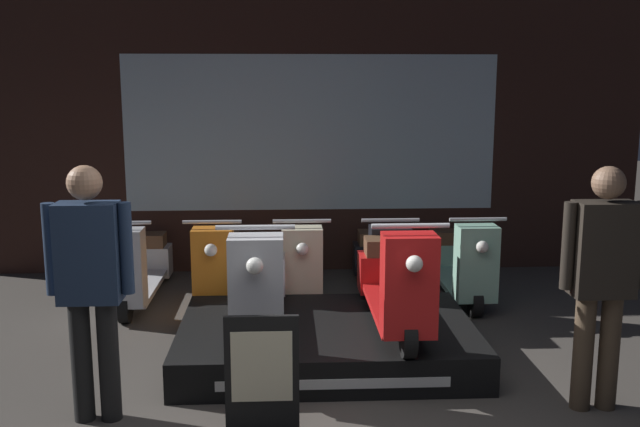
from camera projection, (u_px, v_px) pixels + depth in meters
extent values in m
cube|color=#331E19|center=(311.00, 128.00, 7.85)|extent=(7.41, 0.08, 3.20)
cube|color=silver|center=(311.00, 133.00, 7.82)|extent=(4.07, 0.01, 1.70)
cube|color=black|center=(327.00, 341.00, 5.49)|extent=(2.25, 1.54, 0.28)
cube|color=silver|center=(334.00, 384.00, 4.74)|extent=(1.57, 0.01, 0.07)
cylinder|color=black|center=(257.00, 340.00, 4.73)|extent=(0.09, 0.28, 0.28)
cylinder|color=black|center=(263.00, 281.00, 6.11)|extent=(0.09, 0.28, 0.28)
cube|color=#BCBCC1|center=(261.00, 308.00, 5.42)|extent=(0.34, 1.32, 0.05)
cube|color=#BCBCC1|center=(256.00, 287.00, 4.68)|extent=(0.36, 0.25, 0.69)
cube|color=#BCBCC1|center=(263.00, 274.00, 6.08)|extent=(0.38, 0.29, 0.32)
cube|color=brown|center=(262.00, 248.00, 6.03)|extent=(0.27, 0.27, 0.14)
cylinder|color=silver|center=(255.00, 227.00, 4.60)|extent=(0.51, 0.03, 0.03)
sphere|color=white|center=(255.00, 266.00, 4.47)|extent=(0.11, 0.11, 0.11)
cylinder|color=black|center=(408.00, 337.00, 4.78)|extent=(0.09, 0.28, 0.28)
cylinder|color=black|center=(380.00, 280.00, 6.16)|extent=(0.09, 0.28, 0.28)
cube|color=red|center=(392.00, 306.00, 5.47)|extent=(0.34, 1.32, 0.05)
cube|color=red|center=(409.00, 285.00, 4.73)|extent=(0.36, 0.25, 0.69)
cube|color=red|center=(381.00, 272.00, 6.13)|extent=(0.38, 0.29, 0.32)
cube|color=brown|center=(381.00, 246.00, 6.08)|extent=(0.27, 0.27, 0.14)
cylinder|color=silver|center=(410.00, 226.00, 4.65)|extent=(0.51, 0.03, 0.03)
sphere|color=white|center=(414.00, 264.00, 4.52)|extent=(0.11, 0.11, 0.11)
cylinder|color=black|center=(125.00, 307.00, 6.31)|extent=(0.09, 0.28, 0.28)
cylinder|color=black|center=(154.00, 267.00, 7.69)|extent=(0.09, 0.28, 0.28)
cube|color=#BCBCC1|center=(141.00, 286.00, 7.00)|extent=(0.34, 1.32, 0.05)
cube|color=#BCBCC1|center=(124.00, 268.00, 6.26)|extent=(0.36, 0.25, 0.69)
cube|color=#BCBCC1|center=(153.00, 261.00, 7.65)|extent=(0.38, 0.29, 0.32)
cube|color=brown|center=(152.00, 240.00, 7.60)|extent=(0.27, 0.27, 0.14)
cylinder|color=silver|center=(121.00, 223.00, 6.18)|extent=(0.51, 0.03, 0.03)
sphere|color=white|center=(118.00, 251.00, 6.05)|extent=(0.11, 0.11, 0.11)
cylinder|color=black|center=(214.00, 306.00, 6.34)|extent=(0.09, 0.28, 0.28)
cylinder|color=black|center=(227.00, 266.00, 7.73)|extent=(0.09, 0.28, 0.28)
cube|color=orange|center=(221.00, 285.00, 7.04)|extent=(0.34, 1.32, 0.05)
cube|color=orange|center=(213.00, 266.00, 6.30)|extent=(0.36, 0.25, 0.69)
cube|color=orange|center=(226.00, 260.00, 7.69)|extent=(0.38, 0.29, 0.32)
cube|color=brown|center=(226.00, 239.00, 7.64)|extent=(0.27, 0.27, 0.14)
cylinder|color=silver|center=(212.00, 222.00, 6.22)|extent=(0.51, 0.03, 0.03)
sphere|color=white|center=(211.00, 250.00, 6.09)|extent=(0.11, 0.11, 0.11)
cylinder|color=black|center=(302.00, 305.00, 6.38)|extent=(0.09, 0.28, 0.28)
cylinder|color=black|center=(299.00, 265.00, 7.77)|extent=(0.09, 0.28, 0.28)
cube|color=beige|center=(300.00, 284.00, 7.08)|extent=(0.34, 1.32, 0.05)
cube|color=beige|center=(302.00, 265.00, 6.34)|extent=(0.36, 0.25, 0.69)
cube|color=beige|center=(299.00, 259.00, 7.73)|extent=(0.38, 0.29, 0.32)
cube|color=brown|center=(299.00, 238.00, 7.68)|extent=(0.27, 0.27, 0.14)
cylinder|color=silver|center=(302.00, 221.00, 6.26)|extent=(0.51, 0.03, 0.03)
sphere|color=white|center=(302.00, 249.00, 6.13)|extent=(0.11, 0.11, 0.11)
cylinder|color=black|center=(389.00, 303.00, 6.42)|extent=(0.09, 0.28, 0.28)
cylinder|color=black|center=(370.00, 264.00, 7.80)|extent=(0.09, 0.28, 0.28)
cube|color=black|center=(379.00, 283.00, 7.12)|extent=(0.34, 1.32, 0.05)
cube|color=black|center=(390.00, 264.00, 6.38)|extent=(0.36, 0.25, 0.69)
cube|color=black|center=(371.00, 258.00, 7.77)|extent=(0.38, 0.29, 0.32)
cube|color=brown|center=(371.00, 237.00, 7.72)|extent=(0.27, 0.27, 0.14)
cylinder|color=silver|center=(391.00, 220.00, 6.30)|extent=(0.51, 0.03, 0.03)
sphere|color=white|center=(393.00, 248.00, 6.17)|extent=(0.11, 0.11, 0.11)
cylinder|color=black|center=(475.00, 302.00, 6.46)|extent=(0.09, 0.28, 0.28)
cylinder|color=black|center=(441.00, 263.00, 7.84)|extent=(0.09, 0.28, 0.28)
cube|color=#8EC6AD|center=(457.00, 282.00, 7.15)|extent=(0.34, 1.32, 0.05)
cube|color=#8EC6AD|center=(476.00, 263.00, 6.42)|extent=(0.36, 0.25, 0.69)
cube|color=#8EC6AD|center=(442.00, 257.00, 7.81)|extent=(0.38, 0.29, 0.32)
cube|color=brown|center=(443.00, 237.00, 7.76)|extent=(0.27, 0.27, 0.14)
cylinder|color=silver|center=(478.00, 219.00, 6.34)|extent=(0.51, 0.03, 0.03)
sphere|color=white|center=(482.00, 247.00, 6.20)|extent=(0.11, 0.11, 0.11)
cylinder|color=black|center=(82.00, 361.00, 4.45)|extent=(0.13, 0.13, 0.78)
cylinder|color=black|center=(109.00, 361.00, 4.46)|extent=(0.13, 0.13, 0.78)
cube|color=#1E2D47|center=(89.00, 253.00, 4.32)|extent=(0.37, 0.21, 0.62)
cylinder|color=#1E2D47|center=(50.00, 249.00, 4.31)|extent=(0.08, 0.08, 0.57)
cylinder|color=#1E2D47|center=(126.00, 248.00, 4.33)|extent=(0.08, 0.08, 0.57)
sphere|color=#A87A5B|center=(84.00, 183.00, 4.25)|extent=(0.21, 0.21, 0.21)
cylinder|color=#473828|center=(583.00, 353.00, 4.61)|extent=(0.13, 0.13, 0.77)
cylinder|color=#473828|center=(609.00, 352.00, 4.62)|extent=(0.13, 0.13, 0.77)
cube|color=black|center=(604.00, 249.00, 4.49)|extent=(0.38, 0.21, 0.61)
cylinder|color=black|center=(568.00, 246.00, 4.47)|extent=(0.08, 0.08, 0.56)
cylinder|color=black|center=(640.00, 245.00, 4.49)|extent=(0.08, 0.08, 0.56)
sphere|color=brown|center=(609.00, 183.00, 4.41)|extent=(0.21, 0.21, 0.21)
cube|color=black|center=(262.00, 374.00, 4.30)|extent=(0.45, 0.04, 0.74)
cube|color=beige|center=(262.00, 367.00, 4.27)|extent=(0.37, 0.01, 0.44)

